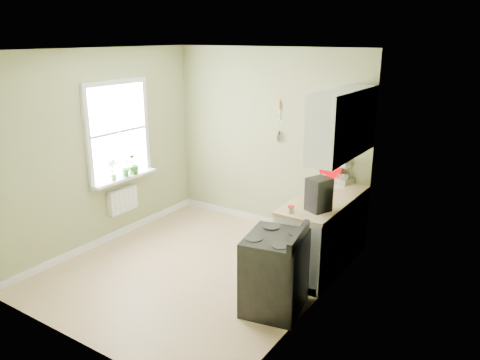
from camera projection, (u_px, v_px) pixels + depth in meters
The scene contains 21 objects.
floor at pixel (196, 269), 5.98m from camera, with size 3.20×3.60×0.02m, color tan.
ceiling at pixel (189, 49), 5.17m from camera, with size 3.20×3.60×0.02m, color white.
wall_back at pixel (268, 140), 7.02m from camera, with size 3.20×0.02×2.70m, color tan.
wall_left at pixel (101, 149), 6.42m from camera, with size 0.02×3.60×2.70m, color tan.
wall_right at pixel (317, 190), 4.73m from camera, with size 0.02×3.60×2.70m, color tan.
base_cabinets at pixel (324, 233), 5.96m from camera, with size 0.60×1.60×0.87m, color white.
countertop at pixel (325, 199), 5.83m from camera, with size 0.64×1.60×0.04m, color #D7B583.
upper_cabinets at pixel (343, 123), 5.56m from camera, with size 0.35×1.40×0.80m, color white.
window at pixel (118, 132), 6.58m from camera, with size 0.06×1.14×1.44m.
window_sill at pixel (125, 178), 6.74m from camera, with size 0.18×1.14×0.04m, color white.
radiator at pixel (122, 200), 6.82m from camera, with size 0.12×0.50×0.35m, color white.
wall_utensils at pixel (279, 127), 6.83m from camera, with size 0.02×0.14×0.58m.
stove at pixel (275, 272), 4.99m from camera, with size 0.73×0.79×0.97m.
stand_mixer at pixel (346, 172), 6.38m from camera, with size 0.24×0.34×0.38m.
kettle at pixel (322, 182), 6.11m from camera, with size 0.21×0.12×0.21m.
coffee_maker at pixel (318, 195), 5.36m from camera, with size 0.30×0.31×0.39m.
red_tray at pixel (330, 169), 6.48m from camera, with size 0.34×0.34×0.02m, color #CB0006.
jar at pixel (291, 210), 5.32m from camera, with size 0.08×0.08×0.09m.
plant_a at pixel (113, 170), 6.51m from camera, with size 0.16×0.11×0.31m, color #316924.
plant_b at pixel (125, 167), 6.71m from camera, with size 0.16×0.13×0.28m, color #316924.
plant_c at pixel (133, 164), 6.82m from camera, with size 0.17×0.17×0.31m, color #316924.
Camera 1 is at (3.42, -4.18, 2.86)m, focal length 35.00 mm.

